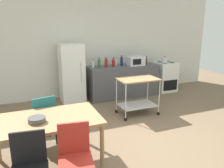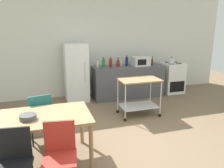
{
  "view_description": "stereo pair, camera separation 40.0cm",
  "coord_description": "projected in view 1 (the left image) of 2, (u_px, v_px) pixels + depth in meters",
  "views": [
    {
      "loc": [
        -1.76,
        -3.07,
        2.03
      ],
      "look_at": [
        -0.01,
        1.2,
        0.8
      ],
      "focal_mm": 35.99,
      "sensor_mm": 36.0,
      "label": 1
    },
    {
      "loc": [
        -1.38,
        -3.2,
        2.03
      ],
      "look_at": [
        -0.01,
        1.2,
        0.8
      ],
      "focal_mm": 35.99,
      "sensor_mm": 36.0,
      "label": 2
    }
  ],
  "objects": [
    {
      "name": "ground_plane",
      "position": [
        139.0,
        145.0,
        3.91
      ],
      "size": [
        12.0,
        12.0,
        0.0
      ],
      "primitive_type": "plane",
      "color": "brown"
    },
    {
      "name": "back_wall",
      "position": [
        86.0,
        45.0,
        6.4
      ],
      "size": [
        8.4,
        0.12,
        2.9
      ],
      "primitive_type": "cube",
      "color": "silver",
      "rests_on": "ground_plane"
    },
    {
      "name": "kitchen_counter",
      "position": [
        123.0,
        81.0,
        6.45
      ],
      "size": [
        2.0,
        0.64,
        0.9
      ],
      "primitive_type": "cube",
      "color": "#4C4C51",
      "rests_on": "ground_plane"
    },
    {
      "name": "dining_table",
      "position": [
        46.0,
        124.0,
        3.16
      ],
      "size": [
        1.5,
        0.9,
        0.75
      ],
      "color": "#A37A51",
      "rests_on": "ground_plane"
    },
    {
      "name": "chair_red",
      "position": [
        75.0,
        155.0,
        2.67
      ],
      "size": [
        0.45,
        0.45,
        0.89
      ],
      "rotation": [
        0.0,
        0.0,
        -0.15
      ],
      "color": "#B72D23",
      "rests_on": "ground_plane"
    },
    {
      "name": "chair_black",
      "position": [
        29.0,
        167.0,
        2.46
      ],
      "size": [
        0.44,
        0.44,
        0.89
      ],
      "rotation": [
        0.0,
        0.0,
        -0.12
      ],
      "color": "black",
      "rests_on": "ground_plane"
    },
    {
      "name": "chair_teal",
      "position": [
        43.0,
        117.0,
        3.79
      ],
      "size": [
        0.48,
        0.48,
        0.89
      ],
      "rotation": [
        0.0,
        0.0,
        3.36
      ],
      "color": "#1E666B",
      "rests_on": "ground_plane"
    },
    {
      "name": "stove_oven",
      "position": [
        165.0,
        77.0,
        6.99
      ],
      "size": [
        0.6,
        0.61,
        0.92
      ],
      "color": "white",
      "rests_on": "ground_plane"
    },
    {
      "name": "refrigerator",
      "position": [
        72.0,
        73.0,
        5.92
      ],
      "size": [
        0.6,
        0.63,
        1.55
      ],
      "color": "white",
      "rests_on": "ground_plane"
    },
    {
      "name": "kitchen_cart",
      "position": [
        138.0,
        90.0,
        5.11
      ],
      "size": [
        0.91,
        0.57,
        0.85
      ],
      "color": "#A37A51",
      "rests_on": "ground_plane"
    },
    {
      "name": "bottle_hot_sauce",
      "position": [
        93.0,
        64.0,
        6.04
      ],
      "size": [
        0.07,
        0.07,
        0.22
      ],
      "color": "silver",
      "rests_on": "kitchen_counter"
    },
    {
      "name": "bottle_vinegar",
      "position": [
        99.0,
        63.0,
        6.0
      ],
      "size": [
        0.08,
        0.08,
        0.28
      ],
      "color": "#1E6628",
      "rests_on": "kitchen_counter"
    },
    {
      "name": "bottle_sesame_oil",
      "position": [
        106.0,
        63.0,
        6.09
      ],
      "size": [
        0.08,
        0.08,
        0.26
      ],
      "color": "maroon",
      "rests_on": "kitchen_counter"
    },
    {
      "name": "bottle_wine",
      "position": [
        113.0,
        63.0,
        6.17
      ],
      "size": [
        0.08,
        0.08,
        0.25
      ],
      "color": "maroon",
      "rests_on": "kitchen_counter"
    },
    {
      "name": "bottle_soda",
      "position": [
        116.0,
        62.0,
        6.33
      ],
      "size": [
        0.06,
        0.06,
        0.22
      ],
      "color": "silver",
      "rests_on": "kitchen_counter"
    },
    {
      "name": "bottle_sparkling_water",
      "position": [
        122.0,
        61.0,
        6.32
      ],
      "size": [
        0.08,
        0.08,
        0.29
      ],
      "color": "navy",
      "rests_on": "kitchen_counter"
    },
    {
      "name": "microwave",
      "position": [
        135.0,
        61.0,
        6.33
      ],
      "size": [
        0.46,
        0.35,
        0.26
      ],
      "color": "silver",
      "rests_on": "kitchen_counter"
    },
    {
      "name": "bottle_soy_sauce",
      "position": [
        146.0,
        61.0,
        6.47
      ],
      "size": [
        0.06,
        0.06,
        0.24
      ],
      "color": "#4C2D19",
      "rests_on": "kitchen_counter"
    },
    {
      "name": "fruit_bowl",
      "position": [
        37.0,
        120.0,
        3.02
      ],
      "size": [
        0.23,
        0.23,
        0.07
      ],
      "primitive_type": "cylinder",
      "color": "#4C4C4C",
      "rests_on": "dining_table"
    },
    {
      "name": "kettle",
      "position": [
        165.0,
        60.0,
        6.72
      ],
      "size": [
        0.24,
        0.17,
        0.19
      ],
      "color": "silver",
      "rests_on": "stove_oven"
    }
  ]
}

